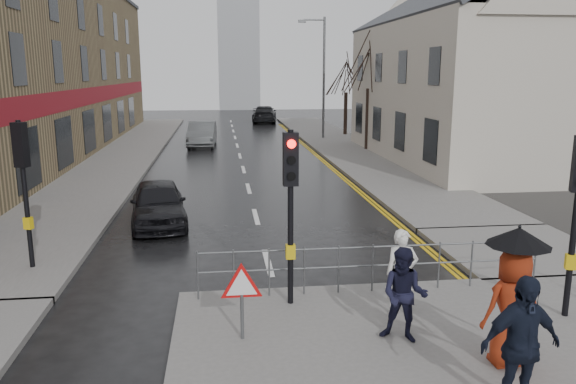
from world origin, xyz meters
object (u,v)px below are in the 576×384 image
object	(u,v)px
pedestrian_d	(520,346)
pedestrian_a	(402,273)
pedestrian_b	(404,295)
pedestrian_with_umbrella	(514,294)
car_mid	(202,134)
car_parked	(158,203)

from	to	relation	value
pedestrian_d	pedestrian_a	bearing A→B (deg)	94.57
pedestrian_b	pedestrian_with_umbrella	xyz separation A→B (m)	(1.37, -0.97, 0.35)
pedestrian_with_umbrella	car_mid	distance (m)	28.53
pedestrian_b	car_parked	xyz separation A→B (m)	(-4.88, 8.48, -0.27)
pedestrian_d	car_mid	xyz separation A→B (m)	(-4.88, 29.21, -0.33)
pedestrian_d	car_mid	bearing A→B (deg)	94.46
car_mid	pedestrian_d	bearing A→B (deg)	-78.13
pedestrian_with_umbrella	car_parked	distance (m)	11.35
pedestrian_d	pedestrian_b	bearing A→B (deg)	105.69
pedestrian_a	pedestrian_b	size ratio (longest dim) A/B	1.01
pedestrian_a	pedestrian_with_umbrella	xyz separation A→B (m)	(1.08, -1.98, 0.35)
pedestrian_b	car_mid	distance (m)	27.34
pedestrian_with_umbrella	pedestrian_d	xyz separation A→B (m)	(-0.55, -1.21, -0.20)
pedestrian_a	pedestrian_with_umbrella	size ratio (longest dim) A/B	0.74
pedestrian_d	car_parked	xyz separation A→B (m)	(-5.70, 10.65, -0.42)
pedestrian_with_umbrella	car_mid	size ratio (longest dim) A/B	0.47
pedestrian_d	car_parked	bearing A→B (deg)	113.14
pedestrian_with_umbrella	car_mid	xyz separation A→B (m)	(-5.42, 28.01, -0.54)
pedestrian_b	pedestrian_d	world-z (taller)	pedestrian_d
pedestrian_a	pedestrian_with_umbrella	world-z (taller)	pedestrian_with_umbrella
pedestrian_b	pedestrian_d	bearing A→B (deg)	-41.42
pedestrian_d	car_mid	size ratio (longest dim) A/B	0.41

